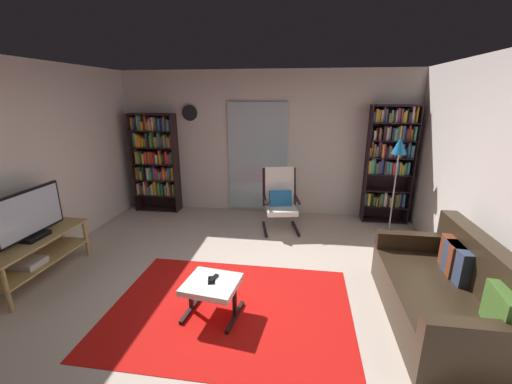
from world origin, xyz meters
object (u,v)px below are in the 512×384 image
television (30,216)px  cell_phone (211,280)px  bookshelf_near_tv (155,160)px  leather_sofa (446,294)px  lounge_armchair (280,198)px  tv_stand (36,253)px  wall_clock (190,113)px  tv_remote (214,278)px  ottoman (212,288)px  floor_lamp_by_shelf (399,154)px  bookshelf_near_sofa (389,159)px

television → cell_phone: bearing=-8.4°
bookshelf_near_tv → cell_phone: (1.92, -2.92, -0.60)m
leather_sofa → lounge_armchair: bearing=129.7°
tv_stand → leather_sofa: bearing=-1.4°
leather_sofa → wall_clock: wall_clock is taller
tv_stand → wall_clock: wall_clock is taller
tv_stand → bookshelf_near_tv: (0.33, 2.61, 0.63)m
television → bookshelf_near_tv: bookshelf_near_tv is taller
tv_remote → cell_phone: bearing=-98.8°
ottoman → television: bearing=171.2°
tv_stand → bookshelf_near_tv: size_ratio=0.73×
leather_sofa → floor_lamp_by_shelf: bearing=89.5°
bookshelf_near_sofa → ottoman: (-2.30, -2.97, -0.80)m
ottoman → cell_phone: (-0.01, 0.02, 0.07)m
leather_sofa → wall_clock: size_ratio=5.93×
bookshelf_near_sofa → leather_sofa: size_ratio=1.17×
television → bookshelf_near_sofa: size_ratio=0.46×
television → floor_lamp_by_shelf: bearing=24.6°
television → wall_clock: (1.01, 2.76, 1.03)m
television → ottoman: size_ratio=1.62×
tv_remote → bookshelf_near_tv: bearing=136.3°
floor_lamp_by_shelf → bookshelf_near_tv: bearing=173.2°
television → bookshelf_near_tv: bearing=82.9°
tv_stand → floor_lamp_by_shelf: bearing=24.8°
ottoman → cell_phone: 0.08m
bookshelf_near_sofa → bookshelf_near_tv: bearing=-179.5°
lounge_armchair → tv_remote: bearing=-102.1°
bookshelf_near_tv → lounge_armchair: bearing=-13.4°
tv_stand → floor_lamp_by_shelf: 5.10m
tv_stand → bookshelf_near_tv: bookshelf_near_tv is taller
wall_clock → tv_remote: bearing=-67.7°
lounge_armchair → television: bearing=-143.9°
bookshelf_near_tv → tv_remote: bookshelf_near_tv is taller
leather_sofa → ottoman: bearing=-174.5°
television → ottoman: (2.25, -0.35, -0.51)m
bookshelf_near_tv → bookshelf_near_sofa: (4.23, 0.03, 0.13)m
lounge_armchair → tv_remote: size_ratio=7.10×
tv_stand → lounge_armchair: bearing=36.3°
lounge_armchair → cell_phone: 2.40m
ottoman → wall_clock: size_ratio=1.99×
bookshelf_near_tv → bookshelf_near_sofa: 4.23m
television → bookshelf_near_sofa: 5.26m
leather_sofa → floor_lamp_by_shelf: (0.02, 2.21, 0.97)m
bookshelf_near_sofa → tv_remote: bookshelf_near_sofa is taller
bookshelf_near_tv → cell_phone: size_ratio=13.17×
tv_stand → leather_sofa: size_ratio=0.78×
lounge_armchair → wall_clock: 2.31m
tv_stand → tv_remote: bearing=-7.0°
television → floor_lamp_by_shelf: size_ratio=0.60×
ottoman → floor_lamp_by_shelf: size_ratio=0.37×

